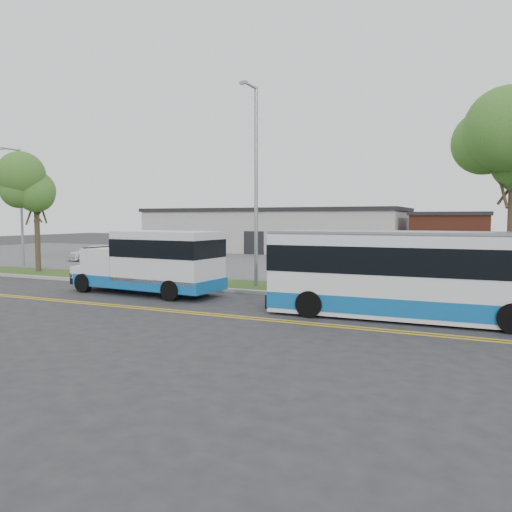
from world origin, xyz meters
The scene contains 18 objects.
ground centered at (0.00, 0.00, 0.00)m, with size 140.00×140.00×0.00m, color #28282B.
lane_line_north centered at (0.00, -3.85, 0.01)m, with size 70.00×0.12×0.01m, color gold.
lane_line_south centered at (0.00, -4.15, 0.01)m, with size 70.00×0.12×0.01m, color gold.
curb centered at (0.00, 1.10, 0.07)m, with size 80.00×0.30×0.15m, color #9E9B93.
verge centered at (0.00, 2.90, 0.05)m, with size 80.00×3.30×0.10m, color #2A4617.
parking_lot centered at (0.00, 17.00, 0.05)m, with size 80.00×25.00×0.10m, color #4C4C4F.
commercial_building centered at (-6.00, 27.00, 2.18)m, with size 25.40×10.40×4.35m.
brick_wing centered at (10.50, 26.00, 1.96)m, with size 6.30×7.30×3.90m.
tree_west centered at (-12.00, 3.20, 5.12)m, with size 4.40×4.40×6.91m.
streetlight_near centered at (3.00, 2.73, 5.23)m, with size 0.35×1.53×9.50m.
streetlight_far centered at (-16.00, 5.42, 4.48)m, with size 0.35×1.53×8.00m.
shuttle_bus centered at (-0.23, -0.95, 1.51)m, with size 7.50×2.92×2.82m.
transit_bus centered at (11.35, -1.80, 1.49)m, with size 10.68×2.80×2.95m.
pedestrian centered at (-7.11, 3.95, 0.91)m, with size 0.59×0.39×1.61m, color black.
parked_car_a centered at (-8.77, 11.56, 0.89)m, with size 1.67×4.78×1.58m, color #B0B2B8.
parked_car_b centered at (-14.76, 11.11, 0.69)m, with size 1.66×4.07×1.18m, color white.
grocery_bag_left centered at (-7.41, 3.70, 0.26)m, with size 0.32×0.32×0.32m, color white.
grocery_bag_right centered at (-6.81, 4.20, 0.26)m, with size 0.32×0.32×0.32m, color white.
Camera 1 is at (13.01, -19.11, 3.39)m, focal length 35.00 mm.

